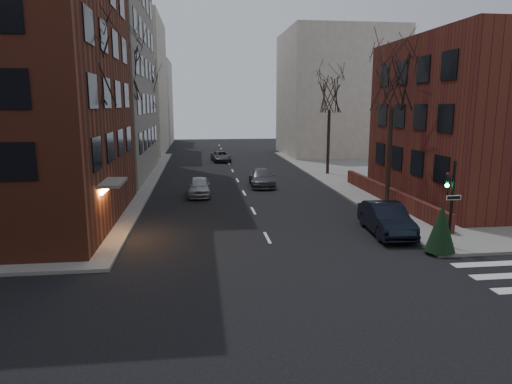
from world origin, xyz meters
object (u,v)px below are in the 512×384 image
(parked_sedan, at_px, (386,219))
(evergreen_shrub, at_px, (441,227))
(streetlamp_far, at_px, (154,127))
(tree_left_b, at_px, (123,73))
(car_lane_silver, at_px, (199,186))
(sandwich_board, at_px, (393,216))
(tree_left_c, at_px, (145,91))
(traffic_signal, at_px, (450,210))
(tree_right_a, at_px, (393,82))
(car_lane_gray, at_px, (262,178))
(tree_right_b, at_px, (330,94))
(car_lane_far, at_px, (221,156))
(streetlamp_near, at_px, (127,140))
(tree_left_a, at_px, (84,66))

(parked_sedan, distance_m, evergreen_shrub, 3.63)
(streetlamp_far, bearing_deg, tree_left_b, -92.15)
(car_lane_silver, xyz_separation_m, sandwich_board, (10.69, -9.75, -0.15))
(tree_left_c, distance_m, parked_sedan, 32.63)
(traffic_signal, height_order, tree_right_a, tree_right_a)
(tree_left_b, relative_size, car_lane_gray, 2.26)
(tree_left_c, bearing_deg, car_lane_gray, -51.33)
(tree_right_b, bearing_deg, traffic_signal, -92.15)
(tree_left_c, distance_m, tree_right_a, 28.17)
(car_lane_far, xyz_separation_m, sandwich_board, (8.10, -30.27, -0.06))
(streetlamp_near, distance_m, sandwich_board, 18.04)
(tree_right_b, bearing_deg, streetlamp_near, -149.53)
(car_lane_silver, relative_size, car_lane_gray, 0.86)
(traffic_signal, xyz_separation_m, streetlamp_near, (-16.14, 13.01, 2.33))
(car_lane_far, distance_m, evergreen_shrub, 36.24)
(car_lane_gray, bearing_deg, sandwich_board, -64.93)
(car_lane_far, distance_m, sandwich_board, 31.34)
(streetlamp_near, bearing_deg, tree_left_b, 98.53)
(tree_right_b, bearing_deg, tree_left_c, 155.56)
(tree_left_b, height_order, car_lane_silver, tree_left_b)
(tree_right_b, distance_m, evergreen_shrub, 24.39)
(streetlamp_far, xyz_separation_m, evergreen_shrub, (15.50, -33.50, -3.00))
(traffic_signal, xyz_separation_m, evergreen_shrub, (-0.64, -0.49, -0.67))
(streetlamp_far, relative_size, car_lane_gray, 1.31)
(streetlamp_near, bearing_deg, evergreen_shrub, -41.05)
(tree_left_b, distance_m, evergreen_shrub, 24.99)
(tree_left_a, xyz_separation_m, parked_sedan, (15.00, -2.07, -7.66))
(tree_left_c, distance_m, sandwich_board, 31.86)
(streetlamp_far, xyz_separation_m, car_lane_gray, (9.95, -15.18, -3.54))
(traffic_signal, relative_size, tree_right_a, 0.41)
(traffic_signal, distance_m, streetlamp_near, 20.86)
(sandwich_board, bearing_deg, tree_left_a, 169.53)
(tree_right_b, height_order, car_lane_gray, tree_right_b)
(streetlamp_far, bearing_deg, traffic_signal, -63.94)
(tree_left_a, height_order, car_lane_gray, tree_left_a)
(tree_right_b, relative_size, car_lane_silver, 2.23)
(tree_left_b, bearing_deg, streetlamp_near, -81.47)
(tree_left_c, distance_m, tree_right_b, 19.34)
(traffic_signal, relative_size, tree_right_b, 0.44)
(tree_left_b, bearing_deg, sandwich_board, -37.73)
(car_lane_gray, bearing_deg, traffic_signal, -68.47)
(parked_sedan, height_order, evergreen_shrub, evergreen_shrub)
(traffic_signal, height_order, evergreen_shrub, traffic_signal)
(car_lane_gray, relative_size, sandwich_board, 6.02)
(car_lane_far, bearing_deg, evergreen_shrub, -82.99)
(traffic_signal, height_order, parked_sedan, traffic_signal)
(streetlamp_near, relative_size, streetlamp_far, 1.00)
(traffic_signal, bearing_deg, tree_left_b, 134.54)
(traffic_signal, distance_m, sandwich_board, 4.79)
(sandwich_board, bearing_deg, tree_right_a, 62.55)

